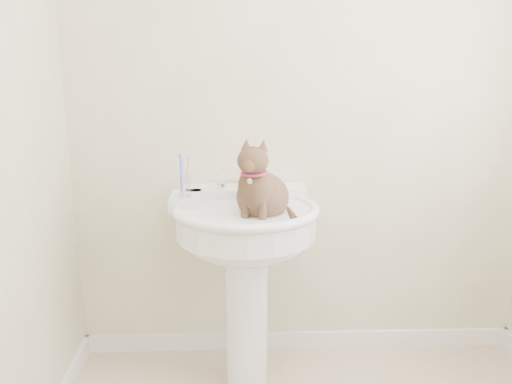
{
  "coord_description": "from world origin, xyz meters",
  "views": [
    {
      "loc": [
        -0.31,
        -1.42,
        1.52
      ],
      "look_at": [
        -0.24,
        0.77,
        0.93
      ],
      "focal_mm": 38.0,
      "sensor_mm": 36.0,
      "label": 1
    }
  ],
  "objects": [
    {
      "name": "cat",
      "position": [
        -0.21,
        0.74,
        0.94
      ],
      "size": [
        0.24,
        0.31,
        0.45
      ],
      "rotation": [
        0.0,
        0.0,
        -0.37
      ],
      "color": "brown",
      "rests_on": "pedestal_sink"
    },
    {
      "name": "faucet",
      "position": [
        -0.28,
        0.97,
        0.94
      ],
      "size": [
        0.28,
        0.12,
        0.14
      ],
      "color": "silver",
      "rests_on": "pedestal_sink"
    },
    {
      "name": "toothbrush_cup",
      "position": [
        -0.54,
        0.85,
        0.94
      ],
      "size": [
        0.07,
        0.07,
        0.19
      ],
      "rotation": [
        0.0,
        0.0,
        0.18
      ],
      "color": "silver",
      "rests_on": "pedestal_sink"
    },
    {
      "name": "soap_bar",
      "position": [
        -0.24,
        1.06,
        0.91
      ],
      "size": [
        0.09,
        0.06,
        0.03
      ],
      "primitive_type": "cube",
      "rotation": [
        0.0,
        0.0,
        0.04
      ],
      "color": "orange",
      "rests_on": "pedestal_sink"
    },
    {
      "name": "pedestal_sink",
      "position": [
        -0.28,
        0.81,
        0.7
      ],
      "size": [
        0.65,
        0.63,
        0.89
      ],
      "color": "white",
      "rests_on": "floor"
    },
    {
      "name": "baseboard_back",
      "position": [
        0.0,
        1.09,
        0.04
      ],
      "size": [
        2.2,
        0.02,
        0.09
      ],
      "primitive_type": "cube",
      "color": "white",
      "rests_on": "floor"
    },
    {
      "name": "wall_back",
      "position": [
        0.0,
        1.1,
        1.25
      ],
      "size": [
        2.2,
        0.0,
        2.5
      ],
      "primitive_type": null,
      "color": "beige",
      "rests_on": "ground"
    }
  ]
}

